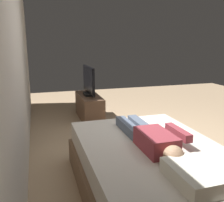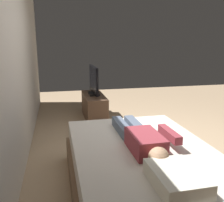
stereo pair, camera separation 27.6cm
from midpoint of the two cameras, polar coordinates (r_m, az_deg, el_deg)
ground_plane at (r=3.74m, az=7.18°, el=-11.54°), size 10.00×10.00×0.00m
back_wall at (r=3.50m, az=-23.14°, el=9.57°), size 6.40×0.10×2.80m
bed at (r=2.70m, az=6.01°, el=-15.56°), size 2.06×1.45×0.54m
pillow at (r=1.99m, az=14.59°, el=-16.20°), size 0.48×0.34×0.12m
person at (r=2.57m, az=5.94°, el=-8.29°), size 1.26×0.46×0.18m
remote at (r=2.90m, az=12.19°, el=-7.55°), size 0.15×0.04×0.02m
tv_stand at (r=5.21m, az=-6.74°, el=-1.37°), size 1.10×0.40×0.50m
tv at (r=5.10m, az=-6.91°, el=4.45°), size 0.88×0.20×0.59m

